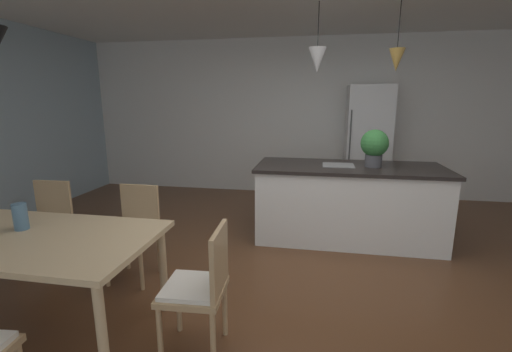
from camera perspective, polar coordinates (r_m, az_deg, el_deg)
name	(u,v)px	position (r m, az deg, el deg)	size (l,w,h in m)	color
ground_plane	(300,285)	(3.35, 7.38, -17.49)	(10.00, 8.40, 0.04)	brown
wall_back_kitchen	(312,118)	(6.17, 9.39, 9.52)	(10.00, 0.12, 2.70)	white
dining_table	(9,242)	(3.02, -35.83, -8.91)	(2.07, 0.95, 0.73)	#D1B284
chair_kitchen_end	(200,286)	(2.36, -9.26, -17.57)	(0.42, 0.42, 0.87)	tan
chair_far_left	(47,223)	(3.96, -31.51, -6.68)	(0.42, 0.42, 0.87)	tan
chair_far_right	(134,229)	(3.42, -19.59, -8.34)	(0.40, 0.40, 0.87)	tan
kitchen_island	(348,202)	(4.25, 15.01, -4.18)	(2.16, 0.92, 0.91)	white
refrigerator	(367,145)	(5.86, 17.99, 4.95)	(0.68, 0.67, 1.89)	silver
pendant_over_island_main	(317,60)	(4.09, 10.16, 18.51)	(0.19, 0.19, 0.74)	black
pendant_over_island_aux	(396,60)	(4.17, 22.36, 17.48)	(0.17, 0.17, 0.74)	black
potted_plant_on_island	(374,146)	(4.15, 19.13, 4.79)	(0.31, 0.31, 0.43)	#4C4C51
vase_on_dining_table	(20,217)	(3.02, -34.61, -5.58)	(0.10, 0.10, 0.19)	slate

